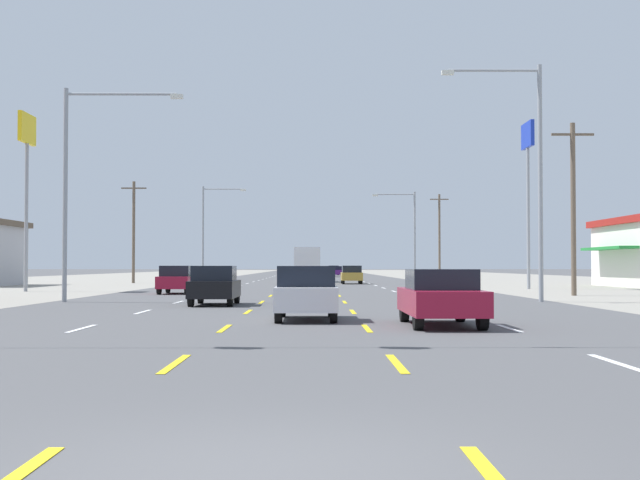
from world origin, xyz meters
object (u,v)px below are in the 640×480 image
object	(u,v)px
sedan_inner_right_nearest	(441,296)
streetlight_right_row_0	(530,164)
hatchback_inner_right_far	(352,275)
hatchback_center_turn_near	(306,293)
pole_sign_left_row_1	(27,153)
pole_sign_right_row_1	(528,160)
box_truck_center_turn_farther	(307,262)
hatchback_far_left_midfar	(177,279)
hatchback_inner_left_mid	(215,285)
hatchback_inner_right_distant_a	(333,270)
streetlight_left_row_0	(80,174)
sedan_inner_right_farthest	(336,271)
streetlight_left_row_1	(208,226)
streetlight_right_row_1	(410,229)

from	to	relation	value
sedan_inner_right_nearest	streetlight_right_row_0	world-z (taller)	streetlight_right_row_0
hatchback_inner_right_far	hatchback_center_turn_near	bearing A→B (deg)	-94.11
pole_sign_left_row_1	pole_sign_right_row_1	size ratio (longest dim) A/B	0.96
sedan_inner_right_nearest	box_truck_center_turn_farther	bearing A→B (deg)	93.74
sedan_inner_right_nearest	hatchback_far_left_midfar	size ratio (longest dim) A/B	1.15
hatchback_far_left_midfar	hatchback_center_turn_near	bearing A→B (deg)	-72.14
hatchback_center_turn_near	pole_sign_left_row_1	size ratio (longest dim) A/B	0.37
hatchback_inner_left_mid	hatchback_inner_right_distant_a	bearing A→B (deg)	86.06
pole_sign_left_row_1	streetlight_right_row_0	xyz separation A→B (m)	(26.45, -14.64, -2.38)
sedan_inner_right_nearest	hatchback_inner_right_far	world-z (taller)	hatchback_inner_right_far
hatchback_far_left_midfar	streetlight_right_row_0	bearing A→B (deg)	-32.31
box_truck_center_turn_farther	hatchback_inner_left_mid	bearing A→B (deg)	-93.98
sedan_inner_right_nearest	streetlight_right_row_0	bearing A→B (deg)	67.30
hatchback_inner_right_far	streetlight_left_row_0	bearing A→B (deg)	-110.35
hatchback_center_turn_near	hatchback_inner_right_far	distance (m)	47.77
box_truck_center_turn_farther	pole_sign_left_row_1	distance (m)	34.81
hatchback_inner_right_far	streetlight_left_row_0	size ratio (longest dim) A/B	0.43
streetlight_left_row_0	pole_sign_left_row_1	bearing A→B (deg)	116.12
hatchback_inner_left_mid	hatchback_far_left_midfar	world-z (taller)	same
hatchback_far_left_midfar	sedan_inner_right_farthest	bearing A→B (deg)	81.29
hatchback_inner_right_far	streetlight_left_row_0	distance (m)	38.25
streetlight_left_row_1	hatchback_inner_right_far	bearing A→B (deg)	-35.96
sedan_inner_right_nearest	hatchback_inner_right_far	bearing A→B (deg)	90.06
hatchback_center_turn_near	hatchback_inner_left_mid	distance (m)	9.91
hatchback_center_turn_near	pole_sign_right_row_1	distance (m)	35.86
pole_sign_left_row_1	streetlight_left_row_1	distance (m)	31.58
sedan_inner_right_nearest	hatchback_inner_left_mid	xyz separation A→B (m)	(-7.15, 11.52, 0.03)
streetlight_left_row_0	streetlight_left_row_1	xyz separation A→B (m)	(-0.16, 45.29, -0.10)
hatchback_center_turn_near	streetlight_left_row_1	world-z (taller)	streetlight_left_row_1
pole_sign_left_row_1	streetlight_left_row_1	world-z (taller)	pole_sign_left_row_1
hatchback_far_left_midfar	hatchback_inner_right_distant_a	bearing A→B (deg)	83.16
hatchback_inner_left_mid	pole_sign_left_row_1	size ratio (longest dim) A/B	0.37
streetlight_left_row_1	hatchback_inner_left_mid	bearing A→B (deg)	-82.59
streetlight_left_row_0	streetlight_right_row_1	bearing A→B (deg)	66.99
box_truck_center_turn_farther	streetlight_right_row_0	bearing A→B (deg)	-77.52
streetlight_left_row_1	streetlight_right_row_1	bearing A→B (deg)	0.00
hatchback_far_left_midfar	streetlight_right_row_1	size ratio (longest dim) A/B	0.45
streetlight_left_row_0	hatchback_inner_right_far	bearing A→B (deg)	69.65
streetlight_left_row_0	streetlight_right_row_1	size ratio (longest dim) A/B	1.06
hatchback_inner_left_mid	streetlight_left_row_1	size ratio (longest dim) A/B	0.43
hatchback_inner_right_distant_a	pole_sign_left_row_1	distance (m)	87.85
streetlight_right_row_1	pole_sign_left_row_1	bearing A→B (deg)	-130.75
hatchback_inner_right_far	pole_sign_left_row_1	size ratio (longest dim) A/B	0.37
box_truck_center_turn_farther	sedan_inner_right_farthest	xyz separation A→B (m)	(3.71, 35.48, -1.08)
hatchback_inner_right_distant_a	streetlight_right_row_1	bearing A→B (deg)	-83.66
pole_sign_right_row_1	box_truck_center_turn_farther	bearing A→B (deg)	120.90
pole_sign_left_row_1	hatchback_inner_right_far	bearing A→B (deg)	45.80
hatchback_center_turn_near	streetlight_left_row_0	world-z (taller)	streetlight_left_row_0
hatchback_far_left_midfar	pole_sign_left_row_1	distance (m)	12.86
sedan_inner_right_farthest	hatchback_inner_right_distant_a	distance (m)	19.72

